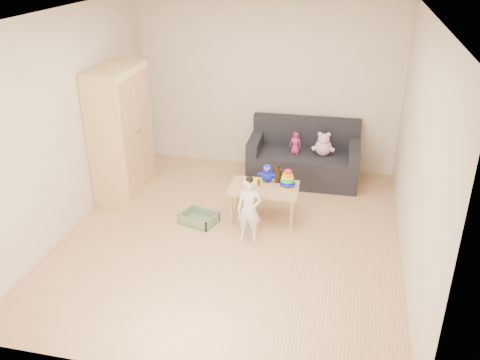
% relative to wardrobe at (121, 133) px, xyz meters
% --- Properties ---
extents(room, '(4.50, 4.50, 4.50)m').
position_rel_wardrobe_xyz_m(room, '(1.74, -0.84, 0.40)').
color(room, tan).
rests_on(room, ground).
extents(wardrobe, '(0.50, 1.00, 1.80)m').
position_rel_wardrobe_xyz_m(wardrobe, '(0.00, 0.00, 0.00)').
color(wardrobe, '#E1CB7B').
rests_on(wardrobe, ground).
extents(sofa, '(1.61, 0.83, 0.45)m').
position_rel_wardrobe_xyz_m(sofa, '(2.41, 0.95, -0.68)').
color(sofa, black).
rests_on(sofa, ground).
extents(play_table, '(0.89, 0.58, 0.46)m').
position_rel_wardrobe_xyz_m(play_table, '(2.04, -0.32, -0.67)').
color(play_table, tan).
rests_on(play_table, ground).
extents(storage_bin, '(0.51, 0.44, 0.13)m').
position_rel_wardrobe_xyz_m(storage_bin, '(1.25, -0.60, -0.84)').
color(storage_bin, '#668560').
rests_on(storage_bin, ground).
extents(toddler, '(0.30, 0.20, 0.79)m').
position_rel_wardrobe_xyz_m(toddler, '(1.96, -0.84, -0.51)').
color(toddler, white).
rests_on(toddler, ground).
extents(pink_bear, '(0.27, 0.24, 0.29)m').
position_rel_wardrobe_xyz_m(pink_bear, '(2.69, 0.91, -0.30)').
color(pink_bear, '#E3A7C5').
rests_on(pink_bear, sofa).
extents(doll, '(0.17, 0.13, 0.32)m').
position_rel_wardrobe_xyz_m(doll, '(2.28, 0.88, -0.29)').
color(doll, '#D12784').
rests_on(doll, sofa).
extents(ring_stacker, '(0.20, 0.20, 0.23)m').
position_rel_wardrobe_xyz_m(ring_stacker, '(2.33, -0.25, -0.35)').
color(ring_stacker, '#DBBB0B').
rests_on(ring_stacker, play_table).
extents(brown_bottle, '(0.08, 0.08, 0.24)m').
position_rel_wardrobe_xyz_m(brown_bottle, '(2.19, -0.14, -0.34)').
color(brown_bottle, black).
rests_on(brown_bottle, play_table).
extents(blue_plush, '(0.22, 0.18, 0.25)m').
position_rel_wardrobe_xyz_m(blue_plush, '(2.05, -0.15, -0.32)').
color(blue_plush, '#1C21FF').
rests_on(blue_plush, play_table).
extents(wooden_figure, '(0.04, 0.03, 0.10)m').
position_rel_wardrobe_xyz_m(wooden_figure, '(1.97, -0.31, -0.39)').
color(wooden_figure, brown).
rests_on(wooden_figure, play_table).
extents(yellow_book, '(0.21, 0.21, 0.01)m').
position_rel_wardrobe_xyz_m(yellow_book, '(1.91, -0.20, -0.44)').
color(yellow_book, yellow).
rests_on(yellow_book, play_table).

